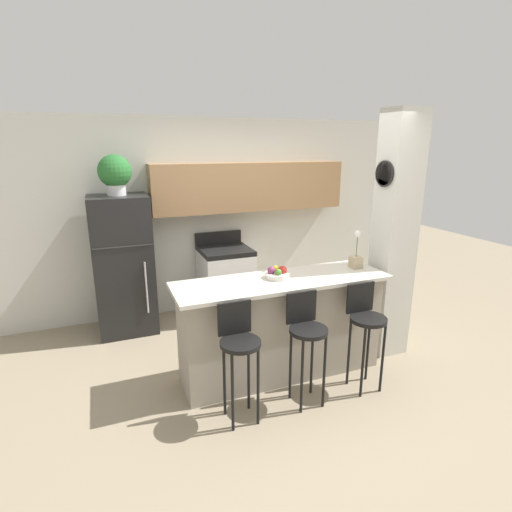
{
  "coord_description": "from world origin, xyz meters",
  "views": [
    {
      "loc": [
        -1.54,
        -3.21,
        2.2
      ],
      "look_at": [
        0.0,
        0.68,
        1.04
      ],
      "focal_mm": 28.0,
      "sensor_mm": 36.0,
      "label": 1
    }
  ],
  "objects_px": {
    "bar_stool_right": "(366,321)",
    "fruit_bowl": "(277,274)",
    "stove_range": "(226,281)",
    "bar_stool_left": "(239,345)",
    "potted_plant_on_fridge": "(115,173)",
    "refrigerator": "(123,265)",
    "bar_stool_mid": "(306,333)",
    "orchid_vase": "(356,257)"
  },
  "relations": [
    {
      "from": "bar_stool_right",
      "to": "fruit_bowl",
      "type": "bearing_deg",
      "value": 140.07
    },
    {
      "from": "stove_range",
      "to": "bar_stool_left",
      "type": "xyz_separation_m",
      "value": [
        -0.54,
        -2.09,
        0.2
      ]
    },
    {
      "from": "bar_stool_left",
      "to": "fruit_bowl",
      "type": "distance_m",
      "value": 0.87
    },
    {
      "from": "stove_range",
      "to": "potted_plant_on_fridge",
      "type": "distance_m",
      "value": 1.92
    },
    {
      "from": "bar_stool_left",
      "to": "bar_stool_right",
      "type": "bearing_deg",
      "value": 0.0
    },
    {
      "from": "refrigerator",
      "to": "bar_stool_left",
      "type": "distance_m",
      "value": 2.21
    },
    {
      "from": "potted_plant_on_fridge",
      "to": "bar_stool_left",
      "type": "bearing_deg",
      "value": -70.76
    },
    {
      "from": "bar_stool_mid",
      "to": "bar_stool_right",
      "type": "xyz_separation_m",
      "value": [
        0.61,
        0.0,
        0.0
      ]
    },
    {
      "from": "refrigerator",
      "to": "orchid_vase",
      "type": "height_order",
      "value": "refrigerator"
    },
    {
      "from": "bar_stool_mid",
      "to": "fruit_bowl",
      "type": "bearing_deg",
      "value": 93.65
    },
    {
      "from": "potted_plant_on_fridge",
      "to": "refrigerator",
      "type": "bearing_deg",
      "value": -62.1
    },
    {
      "from": "stove_range",
      "to": "bar_stool_mid",
      "type": "height_order",
      "value": "stove_range"
    },
    {
      "from": "bar_stool_right",
      "to": "potted_plant_on_fridge",
      "type": "xyz_separation_m",
      "value": [
        -1.95,
        2.09,
        1.24
      ]
    },
    {
      "from": "bar_stool_left",
      "to": "fruit_bowl",
      "type": "height_order",
      "value": "fruit_bowl"
    },
    {
      "from": "potted_plant_on_fridge",
      "to": "fruit_bowl",
      "type": "xyz_separation_m",
      "value": [
        1.3,
        -1.55,
        -0.87
      ]
    },
    {
      "from": "fruit_bowl",
      "to": "potted_plant_on_fridge",
      "type": "bearing_deg",
      "value": 130.1
    },
    {
      "from": "potted_plant_on_fridge",
      "to": "fruit_bowl",
      "type": "bearing_deg",
      "value": -49.9
    },
    {
      "from": "stove_range",
      "to": "bar_stool_right",
      "type": "relative_size",
      "value": 1.08
    },
    {
      "from": "bar_stool_mid",
      "to": "fruit_bowl",
      "type": "relative_size",
      "value": 4.17
    },
    {
      "from": "bar_stool_left",
      "to": "orchid_vase",
      "type": "distance_m",
      "value": 1.61
    },
    {
      "from": "stove_range",
      "to": "orchid_vase",
      "type": "xyz_separation_m",
      "value": [
        0.92,
        -1.55,
        0.65
      ]
    },
    {
      "from": "bar_stool_right",
      "to": "orchid_vase",
      "type": "height_order",
      "value": "orchid_vase"
    },
    {
      "from": "bar_stool_left",
      "to": "orchid_vase",
      "type": "bearing_deg",
      "value": 20.13
    },
    {
      "from": "potted_plant_on_fridge",
      "to": "orchid_vase",
      "type": "height_order",
      "value": "potted_plant_on_fridge"
    },
    {
      "from": "potted_plant_on_fridge",
      "to": "bar_stool_mid",
      "type": "bearing_deg",
      "value": -57.34
    },
    {
      "from": "potted_plant_on_fridge",
      "to": "orchid_vase",
      "type": "relative_size",
      "value": 1.16
    },
    {
      "from": "stove_range",
      "to": "fruit_bowl",
      "type": "height_order",
      "value": "fruit_bowl"
    },
    {
      "from": "refrigerator",
      "to": "orchid_vase",
      "type": "bearing_deg",
      "value": -35.39
    },
    {
      "from": "bar_stool_left",
      "to": "bar_stool_right",
      "type": "xyz_separation_m",
      "value": [
        1.22,
        0.0,
        0.0
      ]
    },
    {
      "from": "orchid_vase",
      "to": "potted_plant_on_fridge",
      "type": "bearing_deg",
      "value": 144.6
    },
    {
      "from": "stove_range",
      "to": "potted_plant_on_fridge",
      "type": "xyz_separation_m",
      "value": [
        -1.27,
        -0.0,
        1.44
      ]
    },
    {
      "from": "stove_range",
      "to": "refrigerator",
      "type": "bearing_deg",
      "value": -179.86
    },
    {
      "from": "bar_stool_right",
      "to": "orchid_vase",
      "type": "relative_size",
      "value": 2.53
    },
    {
      "from": "bar_stool_mid",
      "to": "bar_stool_left",
      "type": "bearing_deg",
      "value": 180.0
    },
    {
      "from": "bar_stool_right",
      "to": "refrigerator",
      "type": "bearing_deg",
      "value": 133.02
    },
    {
      "from": "bar_stool_mid",
      "to": "fruit_bowl",
      "type": "height_order",
      "value": "fruit_bowl"
    },
    {
      "from": "bar_stool_mid",
      "to": "potted_plant_on_fridge",
      "type": "height_order",
      "value": "potted_plant_on_fridge"
    },
    {
      "from": "potted_plant_on_fridge",
      "to": "stove_range",
      "type": "bearing_deg",
      "value": 0.13
    },
    {
      "from": "bar_stool_mid",
      "to": "potted_plant_on_fridge",
      "type": "distance_m",
      "value": 2.77
    },
    {
      "from": "stove_range",
      "to": "fruit_bowl",
      "type": "distance_m",
      "value": 1.65
    },
    {
      "from": "refrigerator",
      "to": "fruit_bowl",
      "type": "distance_m",
      "value": 2.03
    },
    {
      "from": "stove_range",
      "to": "potted_plant_on_fridge",
      "type": "bearing_deg",
      "value": -179.87
    }
  ]
}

